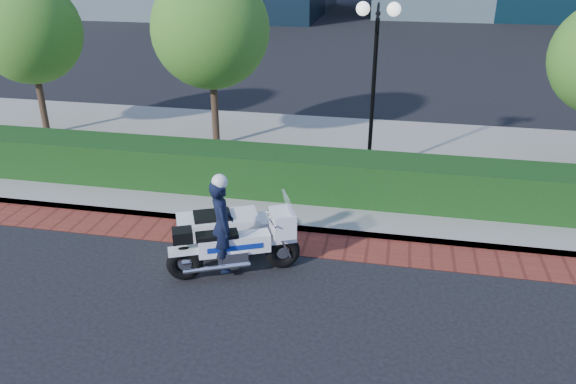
% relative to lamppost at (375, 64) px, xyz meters
% --- Properties ---
extents(ground, '(120.00, 120.00, 0.00)m').
position_rel_lamppost_xyz_m(ground, '(-1.00, -5.20, -2.96)').
color(ground, black).
rests_on(ground, ground).
extents(brick_strip, '(60.00, 1.00, 0.01)m').
position_rel_lamppost_xyz_m(brick_strip, '(-1.00, -3.70, -2.95)').
color(brick_strip, maroon).
rests_on(brick_strip, ground).
extents(sidewalk, '(60.00, 8.00, 0.15)m').
position_rel_lamppost_xyz_m(sidewalk, '(-1.00, 0.80, -2.88)').
color(sidewalk, gray).
rests_on(sidewalk, ground).
extents(hedge_main, '(18.00, 1.20, 1.00)m').
position_rel_lamppost_xyz_m(hedge_main, '(-1.00, -1.60, -2.31)').
color(hedge_main, black).
rests_on(hedge_main, sidewalk).
extents(lamppost, '(1.02, 0.70, 4.21)m').
position_rel_lamppost_xyz_m(lamppost, '(0.00, 0.00, 0.00)').
color(lamppost, black).
rests_on(lamppost, sidewalk).
extents(tree_a, '(3.00, 3.00, 4.58)m').
position_rel_lamppost_xyz_m(tree_a, '(-10.00, 1.30, 0.26)').
color(tree_a, '#332319').
rests_on(tree_a, sidewalk).
extents(tree_b, '(3.20, 3.20, 4.89)m').
position_rel_lamppost_xyz_m(tree_b, '(-4.50, 1.30, 0.48)').
color(tree_b, '#332319').
rests_on(tree_b, sidewalk).
extents(police_motorcycle, '(2.55, 1.93, 2.00)m').
position_rel_lamppost_xyz_m(police_motorcycle, '(-2.32, -4.75, -2.27)').
color(police_motorcycle, black).
rests_on(police_motorcycle, ground).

